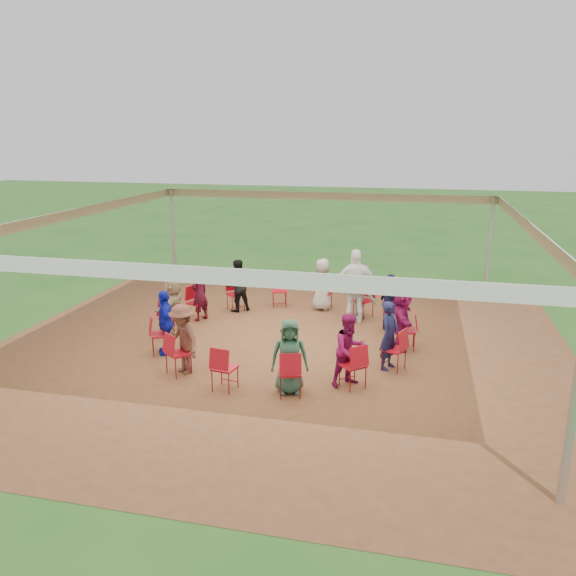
% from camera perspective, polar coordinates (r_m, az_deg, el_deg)
% --- Properties ---
extents(ground, '(80.00, 80.00, 0.00)m').
position_cam_1_polar(ground, '(13.31, -0.45, -5.45)').
color(ground, '#27581B').
rests_on(ground, ground).
extents(dirt_patch, '(13.00, 13.00, 0.00)m').
position_cam_1_polar(dirt_patch, '(13.31, -0.45, -5.43)').
color(dirt_patch, brown).
rests_on(dirt_patch, ground).
extents(tent, '(10.33, 10.33, 3.00)m').
position_cam_1_polar(tent, '(12.67, -0.47, 4.63)').
color(tent, '#B2B2B7').
rests_on(tent, ground).
extents(chair_0, '(0.46, 0.44, 0.90)m').
position_cam_1_polar(chair_0, '(12.98, 11.92, -4.25)').
color(chair_0, '#B20C1A').
rests_on(chair_0, ground).
extents(chair_1, '(0.59, 0.58, 0.90)m').
position_cam_1_polar(chair_1, '(14.13, 10.66, -2.55)').
color(chair_1, '#B20C1A').
rests_on(chair_1, ground).
extents(chair_2, '(0.60, 0.60, 0.90)m').
position_cam_1_polar(chair_2, '(15.07, 7.67, -1.28)').
color(chair_2, '#B20C1A').
rests_on(chair_2, ground).
extents(chair_3, '(0.49, 0.50, 0.90)m').
position_cam_1_polar(chair_3, '(15.67, 3.63, -0.52)').
color(chair_3, '#B20C1A').
rests_on(chair_3, ground).
extents(chair_4, '(0.53, 0.54, 0.90)m').
position_cam_1_polar(chair_4, '(15.85, -0.88, -0.30)').
color(chair_4, '#B20C1A').
rests_on(chair_4, ground).
extents(chair_5, '(0.61, 0.61, 0.90)m').
position_cam_1_polar(chair_5, '(15.59, -5.34, -0.64)').
color(chair_5, '#B20C1A').
rests_on(chair_5, ground).
extents(chair_6, '(0.57, 0.56, 0.90)m').
position_cam_1_polar(chair_6, '(14.92, -9.24, -1.51)').
color(chair_6, '#B20C1A').
rests_on(chair_6, ground).
extents(chair_7, '(0.46, 0.44, 0.90)m').
position_cam_1_polar(chair_7, '(13.93, -11.96, -2.88)').
color(chair_7, '#B20C1A').
rests_on(chair_7, ground).
extents(chair_8, '(0.59, 0.58, 0.90)m').
position_cam_1_polar(chair_8, '(12.76, -12.81, -4.65)').
color(chair_8, '#B20C1A').
rests_on(chair_8, ground).
extents(chair_9, '(0.60, 0.60, 0.90)m').
position_cam_1_polar(chair_9, '(11.63, -11.08, -6.55)').
color(chair_9, '#B20C1A').
rests_on(chair_9, ground).
extents(chair_10, '(0.49, 0.50, 0.90)m').
position_cam_1_polar(chair_10, '(10.80, -6.45, -8.09)').
color(chair_10, '#B20C1A').
rests_on(chair_10, ground).
extents(chair_11, '(0.53, 0.54, 0.90)m').
position_cam_1_polar(chair_11, '(10.54, 0.19, -8.62)').
color(chair_11, '#B20C1A').
rests_on(chair_11, ground).
extents(chair_12, '(0.61, 0.61, 0.90)m').
position_cam_1_polar(chair_12, '(10.92, 6.60, -7.84)').
color(chair_12, '#B20C1A').
rests_on(chair_12, ground).
extents(chair_13, '(0.57, 0.56, 0.90)m').
position_cam_1_polar(chair_13, '(11.82, 10.72, -6.16)').
color(chair_13, '#B20C1A').
rests_on(chair_13, ground).
extents(person_seated_0, '(0.58, 1.37, 1.45)m').
position_cam_1_polar(person_seated_0, '(12.88, 11.46, -3.05)').
color(person_seated_0, maroon).
rests_on(person_seated_0, ground).
extents(person_seated_1, '(0.79, 0.95, 1.45)m').
position_cam_1_polar(person_seated_1, '(13.99, 10.28, -1.50)').
color(person_seated_1, '#18183D').
rests_on(person_seated_1, ground).
extents(person_seated_2, '(1.03, 0.92, 1.45)m').
position_cam_1_polar(person_seated_2, '(14.91, 7.41, -0.33)').
color(person_seated_2, slate).
rests_on(person_seated_2, ground).
extents(person_seated_3, '(0.76, 0.51, 1.45)m').
position_cam_1_polar(person_seated_3, '(15.49, 3.50, 0.37)').
color(person_seated_3, '#ABA397').
rests_on(person_seated_3, ground).
extents(person_seated_4, '(0.80, 0.77, 1.45)m').
position_cam_1_polar(person_seated_4, '(15.41, -5.19, 0.26)').
color(person_seated_4, black).
rests_on(person_seated_4, ground).
extents(person_seated_5, '(0.52, 0.62, 1.45)m').
position_cam_1_polar(person_seated_5, '(14.76, -8.95, -0.55)').
color(person_seated_5, '#3C0918').
rests_on(person_seated_5, ground).
extents(person_seated_6, '(0.58, 1.37, 1.45)m').
position_cam_1_polar(person_seated_6, '(13.80, -11.56, -1.81)').
color(person_seated_6, tan).
rests_on(person_seated_6, ground).
extents(person_seated_7, '(0.79, 0.95, 1.45)m').
position_cam_1_polar(person_seated_7, '(12.67, -12.35, -3.41)').
color(person_seated_7, '#1218B4').
rests_on(person_seated_7, ground).
extents(person_seated_8, '(1.03, 0.92, 1.45)m').
position_cam_1_polar(person_seated_8, '(11.58, -10.64, -5.12)').
color(person_seated_8, brown).
rests_on(person_seated_8, ground).
extents(person_seated_9, '(0.79, 0.58, 1.45)m').
position_cam_1_polar(person_seated_9, '(10.54, 0.16, -6.95)').
color(person_seated_9, '#2B523E').
rests_on(person_seated_9, ground).
extents(person_seated_10, '(0.80, 0.77, 1.45)m').
position_cam_1_polar(person_seated_10, '(10.90, 6.28, -6.26)').
color(person_seated_10, maroon).
rests_on(person_seated_10, ground).
extents(person_seated_11, '(0.52, 0.62, 1.45)m').
position_cam_1_polar(person_seated_11, '(11.77, 10.26, -4.77)').
color(person_seated_11, '#18183D').
rests_on(person_seated_11, ground).
extents(standing_person, '(1.20, 0.75, 1.92)m').
position_cam_1_polar(standing_person, '(14.46, 6.90, 0.17)').
color(standing_person, white).
rests_on(standing_person, ground).
extents(cable_coil, '(0.36, 0.36, 0.03)m').
position_cam_1_polar(cable_coil, '(13.95, -0.19, -4.38)').
color(cable_coil, black).
rests_on(cable_coil, ground).
extents(laptop, '(0.25, 0.30, 0.20)m').
position_cam_1_polar(laptop, '(12.89, 10.70, -3.25)').
color(laptop, '#B7B7BC').
rests_on(laptop, ground).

